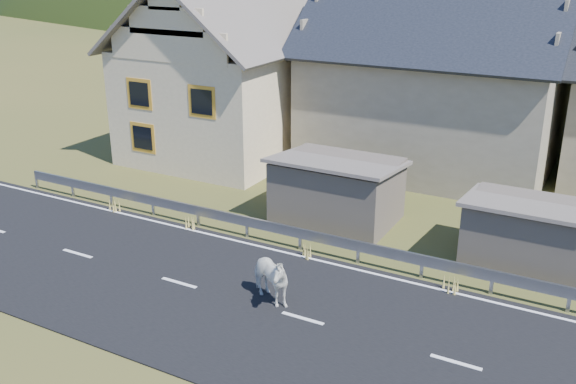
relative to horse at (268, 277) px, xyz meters
The scene contains 9 objects.
ground 1.48m from the horse, 15.26° to the right, with size 160.00×160.00×0.00m, color #37441C.
road 1.47m from the horse, 15.26° to the right, with size 60.00×7.00×0.04m, color black.
lane_markings 1.46m from the horse, 15.26° to the right, with size 60.00×6.60×0.01m, color silver.
guardrail 3.57m from the horse, 69.86° to the left, with size 28.10×0.09×0.75m.
shed_left 6.22m from the horse, 97.14° to the left, with size 4.30×3.30×2.40m, color brown.
shed_right 8.06m from the horse, 44.69° to the left, with size 3.80×2.90×2.20m, color brown.
house_cream 15.03m from the horse, 126.96° to the left, with size 7.80×9.80×8.30m.
house_stone_a 15.17m from the horse, 89.11° to the left, with size 10.80×9.80×8.90m.
horse is the anchor object (origin of this frame).
Camera 1 is at (6.56, -12.86, 8.94)m, focal length 40.00 mm.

